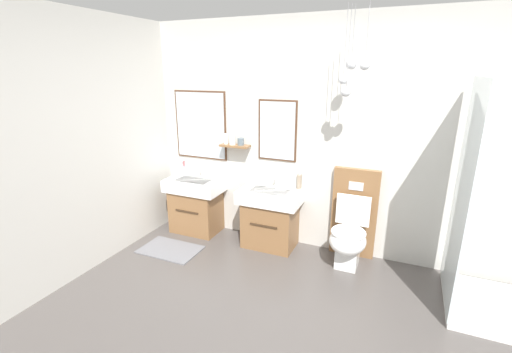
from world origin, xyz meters
name	(u,v)px	position (x,y,z in m)	size (l,w,h in m)	color
ground_plane	(281,353)	(0.00, 0.00, -0.05)	(5.83, 4.79, 0.10)	#4C4744
wall_back	(336,139)	(-0.02, 1.73, 1.28)	(4.63, 0.64, 2.55)	beige
wall_left	(45,155)	(-2.25, 0.00, 1.27)	(0.12, 3.59, 2.55)	beige
bath_mat	(170,249)	(-1.68, 0.90, 0.01)	(0.68, 0.44, 0.01)	slate
vanity_sink_left	(196,203)	(-1.68, 1.48, 0.37)	(0.71, 0.47, 0.69)	brown
tap_on_left_sink	(202,170)	(-1.68, 1.65, 0.76)	(0.03, 0.13, 0.11)	silver
vanity_sink_right	(270,216)	(-0.67, 1.48, 0.37)	(0.71, 0.47, 0.69)	brown
tap_on_right_sink	(276,180)	(-0.67, 1.65, 0.76)	(0.03, 0.13, 0.11)	silver
toilet	(351,230)	(0.25, 1.47, 0.38)	(0.48, 0.63, 1.00)	brown
toothbrush_cup	(184,169)	(-1.95, 1.63, 0.75)	(0.07, 0.07, 0.21)	silver
soap_dispenser	(299,182)	(-0.39, 1.64, 0.78)	(0.06, 0.06, 0.21)	gray
shower_tray	(491,268)	(1.46, 1.14, 0.40)	(1.00, 0.85, 1.95)	white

